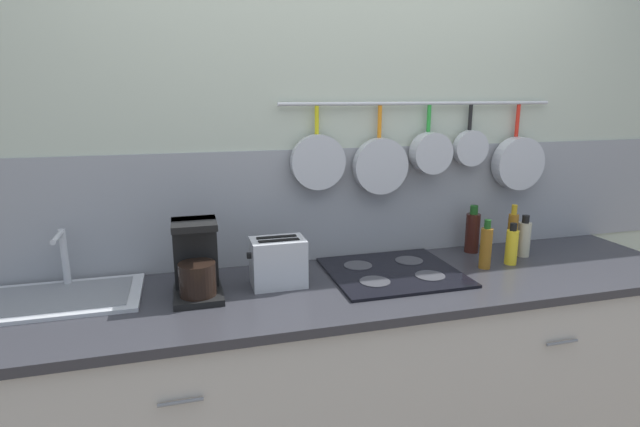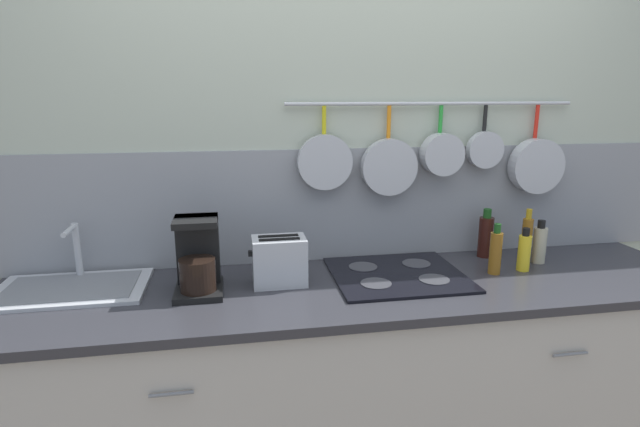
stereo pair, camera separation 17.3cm
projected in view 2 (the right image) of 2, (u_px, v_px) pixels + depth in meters
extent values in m
cube|color=#B2BCA8|center=(342.00, 176.00, 2.25)|extent=(7.20, 0.06, 2.60)
cube|color=gray|center=(342.00, 203.00, 2.28)|extent=(7.20, 0.07, 0.51)
cylinder|color=#B7BABF|center=(434.00, 104.00, 2.19)|extent=(1.32, 0.02, 0.02)
cylinder|color=gold|center=(324.00, 120.00, 2.12)|extent=(0.02, 0.02, 0.12)
cylinder|color=#B7BABF|center=(325.00, 162.00, 2.14)|extent=(0.24, 0.04, 0.24)
cylinder|color=orange|center=(389.00, 122.00, 2.17)|extent=(0.02, 0.02, 0.14)
cylinder|color=#B7BABF|center=(389.00, 167.00, 2.20)|extent=(0.25, 0.05, 0.25)
cylinder|color=green|center=(441.00, 119.00, 2.21)|extent=(0.02, 0.02, 0.12)
cylinder|color=#B7BABF|center=(442.00, 154.00, 2.21)|extent=(0.19, 0.07, 0.19)
cylinder|color=black|center=(485.00, 118.00, 2.25)|extent=(0.02, 0.02, 0.11)
cylinder|color=#B7BABF|center=(485.00, 150.00, 2.26)|extent=(0.17, 0.04, 0.17)
cylinder|color=red|center=(536.00, 122.00, 2.30)|extent=(0.02, 0.02, 0.15)
cylinder|color=#B7BABF|center=(536.00, 166.00, 2.31)|extent=(0.25, 0.07, 0.25)
cube|color=#B7B2A8|center=(360.00, 392.00, 2.09)|extent=(2.84, 0.63, 0.89)
cylinder|color=slate|center=(171.00, 394.00, 1.59)|extent=(0.14, 0.01, 0.01)
cylinder|color=slate|center=(570.00, 354.00, 1.84)|extent=(0.14, 0.01, 0.01)
cube|color=#2D2D33|center=(362.00, 289.00, 1.99)|extent=(2.88, 0.67, 0.03)
cube|color=#B7BABF|center=(71.00, 289.00, 1.92)|extent=(0.56, 0.36, 0.01)
cube|color=slate|center=(70.00, 287.00, 1.91)|extent=(0.48, 0.29, 0.00)
cylinder|color=#B7BABF|center=(78.00, 251.00, 2.02)|extent=(0.03, 0.03, 0.24)
cylinder|color=#B7BABF|center=(69.00, 230.00, 1.93)|extent=(0.02, 0.14, 0.02)
cube|color=black|center=(199.00, 290.00, 1.90)|extent=(0.18, 0.22, 0.02)
cube|color=black|center=(198.00, 251.00, 1.94)|extent=(0.16, 0.08, 0.29)
cylinder|color=black|center=(198.00, 275.00, 1.86)|extent=(0.13, 0.13, 0.12)
cube|color=black|center=(195.00, 221.00, 1.86)|extent=(0.16, 0.16, 0.02)
cube|color=#B7BABF|center=(279.00, 261.00, 1.97)|extent=(0.21, 0.14, 0.19)
cube|color=black|center=(279.00, 239.00, 1.93)|extent=(0.16, 0.03, 0.00)
cube|color=black|center=(278.00, 236.00, 1.97)|extent=(0.16, 0.03, 0.00)
cube|color=black|center=(250.00, 253.00, 1.94)|extent=(0.02, 0.02, 0.02)
cube|color=black|center=(397.00, 274.00, 2.08)|extent=(0.54, 0.49, 0.01)
cylinder|color=#38383D|center=(376.00, 283.00, 1.96)|extent=(0.12, 0.12, 0.00)
cylinder|color=#38383D|center=(434.00, 279.00, 2.00)|extent=(0.12, 0.12, 0.00)
cylinder|color=#38383D|center=(363.00, 267.00, 2.15)|extent=(0.12, 0.12, 0.00)
cylinder|color=#38383D|center=(416.00, 263.00, 2.19)|extent=(0.12, 0.12, 0.00)
cylinder|color=#8C5919|center=(495.00, 253.00, 2.09)|extent=(0.05, 0.05, 0.18)
cylinder|color=#194C19|center=(498.00, 228.00, 2.06)|extent=(0.03, 0.03, 0.04)
cylinder|color=#33140F|center=(485.00, 237.00, 2.31)|extent=(0.07, 0.07, 0.19)
cylinder|color=#194C19|center=(487.00, 213.00, 2.28)|extent=(0.04, 0.04, 0.04)
cylinder|color=yellow|center=(524.00, 253.00, 2.13)|extent=(0.05, 0.05, 0.15)
cylinder|color=black|center=(526.00, 232.00, 2.11)|extent=(0.03, 0.03, 0.03)
cylinder|color=#8C5919|center=(526.00, 241.00, 2.22)|extent=(0.05, 0.05, 0.20)
cylinder|color=#B28C19|center=(529.00, 214.00, 2.19)|extent=(0.02, 0.02, 0.04)
cylinder|color=#BFB799|center=(539.00, 245.00, 2.23)|extent=(0.06, 0.06, 0.16)
cylinder|color=black|center=(542.00, 224.00, 2.21)|extent=(0.03, 0.03, 0.04)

